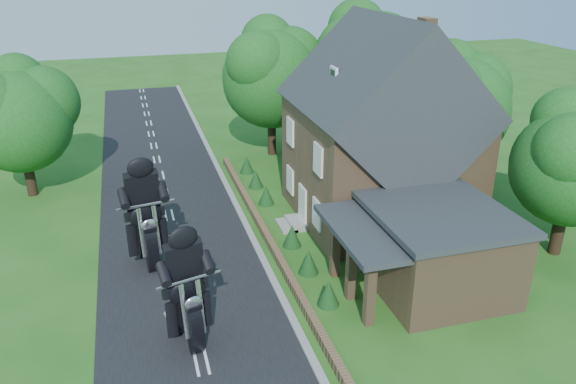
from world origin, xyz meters
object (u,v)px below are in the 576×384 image
object	(u,v)px
garden_wall	(266,235)
annex	(433,247)
motorcycle_lead	(189,327)
motorcycle_follow	(149,249)
house	(380,137)

from	to	relation	value
garden_wall	annex	distance (m)	8.19
garden_wall	motorcycle_lead	bearing A→B (deg)	-123.48
garden_wall	motorcycle_lead	distance (m)	8.25
motorcycle_lead	motorcycle_follow	xyz separation A→B (m)	(-1.03, 6.01, 0.06)
annex	motorcycle_lead	distance (m)	10.22
garden_wall	annex	size ratio (longest dim) A/B	3.12
annex	house	bearing A→B (deg)	84.76
house	motorcycle_lead	distance (m)	13.79
house	annex	size ratio (longest dim) A/B	1.45
house	motorcycle_lead	size ratio (longest dim) A/B	6.76
house	annex	xyz separation A→B (m)	(-0.62, -6.80, -2.58)
garden_wall	motorcycle_lead	size ratio (longest dim) A/B	14.51
garden_wall	motorcycle_lead	world-z (taller)	motorcycle_lead
garden_wall	motorcycle_follow	xyz separation A→B (m)	(-5.57, -0.85, 0.56)
garden_wall	motorcycle_follow	bearing A→B (deg)	-171.28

